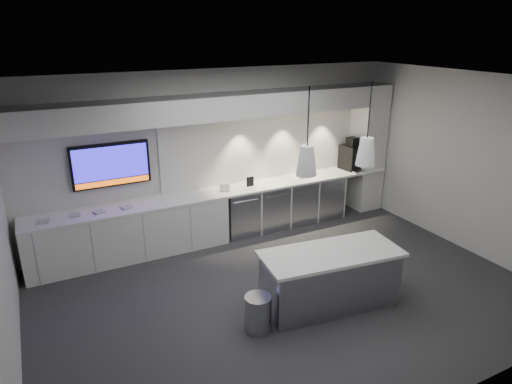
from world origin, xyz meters
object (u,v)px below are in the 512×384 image
bin (258,313)px  coffee_machine (351,156)px  wall_tv (111,165)px  island (330,278)px

bin → coffee_machine: size_ratio=0.73×
wall_tv → island: bearing=-52.4°
wall_tv → coffee_machine: wall_tv is taller
island → coffee_machine: coffee_machine is taller
coffee_machine → island: bearing=-139.4°
island → wall_tv: bearing=134.3°
bin → coffee_machine: coffee_machine is taller
wall_tv → coffee_machine: size_ratio=1.89×
wall_tv → bin: (1.13, -3.02, -1.32)m
wall_tv → island: size_ratio=0.63×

